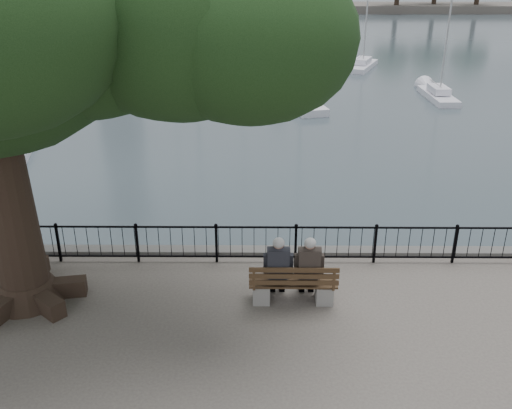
{
  "coord_description": "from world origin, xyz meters",
  "views": [
    {
      "loc": [
        0.1,
        -10.22,
        7.25
      ],
      "look_at": [
        0.0,
        2.5,
        1.6
      ],
      "focal_mm": 40.0,
      "sensor_mm": 36.0,
      "label": 1
    }
  ],
  "objects_px": {
    "person_right": "(308,270)",
    "lion_monument": "(279,18)",
    "person_left": "(278,270)",
    "bench": "(293,288)",
    "tree": "(25,11)"
  },
  "relations": [
    {
      "from": "bench",
      "to": "person_right",
      "type": "xyz_separation_m",
      "value": [
        0.34,
        0.11,
        0.39
      ]
    },
    {
      "from": "bench",
      "to": "tree",
      "type": "relative_size",
      "value": 0.17
    },
    {
      "from": "bench",
      "to": "person_right",
      "type": "relative_size",
      "value": 1.2
    },
    {
      "from": "lion_monument",
      "to": "person_right",
      "type": "bearing_deg",
      "value": -90.96
    },
    {
      "from": "bench",
      "to": "person_left",
      "type": "height_order",
      "value": "person_left"
    },
    {
      "from": "person_left",
      "to": "lion_monument",
      "type": "height_order",
      "value": "lion_monument"
    },
    {
      "from": "tree",
      "to": "lion_monument",
      "type": "distance_m",
      "value": 49.69
    },
    {
      "from": "bench",
      "to": "lion_monument",
      "type": "xyz_separation_m",
      "value": [
        1.16,
        49.25,
        0.75
      ]
    },
    {
      "from": "bench",
      "to": "tree",
      "type": "xyz_separation_m",
      "value": [
        -5.14,
        0.23,
        5.88
      ]
    },
    {
      "from": "bench",
      "to": "person_right",
      "type": "distance_m",
      "value": 0.53
    },
    {
      "from": "tree",
      "to": "person_right",
      "type": "bearing_deg",
      "value": -1.19
    },
    {
      "from": "person_right",
      "to": "tree",
      "type": "height_order",
      "value": "tree"
    },
    {
      "from": "person_right",
      "to": "lion_monument",
      "type": "distance_m",
      "value": 49.15
    },
    {
      "from": "bench",
      "to": "person_left",
      "type": "distance_m",
      "value": 0.53
    },
    {
      "from": "person_left",
      "to": "lion_monument",
      "type": "relative_size",
      "value": 0.19
    }
  ]
}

